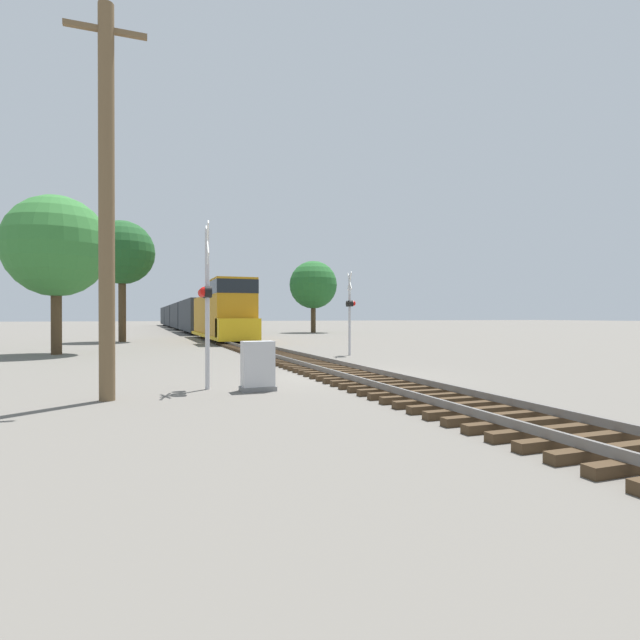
{
  "coord_description": "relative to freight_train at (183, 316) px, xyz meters",
  "views": [
    {
      "loc": [
        -6.38,
        -14.99,
        1.96
      ],
      "look_at": [
        2.31,
        8.63,
        1.77
      ],
      "focal_mm": 28.0,
      "sensor_mm": 36.0,
      "label": 1
    }
  ],
  "objects": [
    {
      "name": "tree_mid_background",
      "position": [
        -7.44,
        -33.78,
        4.8
      ],
      "size": [
        4.89,
        4.89,
        9.33
      ],
      "color": "#473521",
      "rests_on": "ground"
    },
    {
      "name": "tree_deep_background",
      "position": [
        13.58,
        -18.46,
        3.72
      ],
      "size": [
        5.73,
        5.73,
        8.63
      ],
      "color": "#473521",
      "rests_on": "ground"
    },
    {
      "name": "rail_track_bed",
      "position": [
        0.0,
        -60.09,
        -1.89
      ],
      "size": [
        2.6,
        160.0,
        0.31
      ],
      "color": "#42301E",
      "rests_on": "ground"
    },
    {
      "name": "crossing_signal_far",
      "position": [
        3.67,
        -52.15,
        0.44
      ],
      "size": [
        0.48,
        1.01,
        4.18
      ],
      "rotation": [
        0.0,
        0.0,
        1.38
      ],
      "color": "#B7B7BC",
      "rests_on": "ground"
    },
    {
      "name": "freight_train",
      "position": [
        0.0,
        0.0,
        0.0
      ],
      "size": [
        2.86,
        86.54,
        4.63
      ],
      "color": "#B77A14",
      "rests_on": "ground"
    },
    {
      "name": "crossing_signal_near",
      "position": [
        -4.63,
        -61.5,
        0.49
      ],
      "size": [
        0.37,
        1.01,
        4.46
      ],
      "rotation": [
        0.0,
        0.0,
        -1.63
      ],
      "color": "#B7B7BC",
      "rests_on": "ground"
    },
    {
      "name": "ground_plane",
      "position": [
        0.0,
        -60.09,
        -2.02
      ],
      "size": [
        400.0,
        400.0,
        0.0
      ],
      "primitive_type": "plane",
      "color": "#666059"
    },
    {
      "name": "utility_pole",
      "position": [
        -7.03,
        -62.52,
        2.66
      ],
      "size": [
        1.8,
        0.36,
        9.18
      ],
      "color": "brown",
      "rests_on": "ground"
    },
    {
      "name": "relay_cabinet",
      "position": [
        -3.4,
        -62.23,
        -1.38
      ],
      "size": [
        0.91,
        0.53,
        1.31
      ],
      "color": "slate",
      "rests_on": "ground"
    },
    {
      "name": "tree_far_right",
      "position": [
        -10.25,
        -46.48,
        3.5
      ],
      "size": [
        5.15,
        5.15,
        8.13
      ],
      "color": "#473521",
      "rests_on": "ground"
    }
  ]
}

